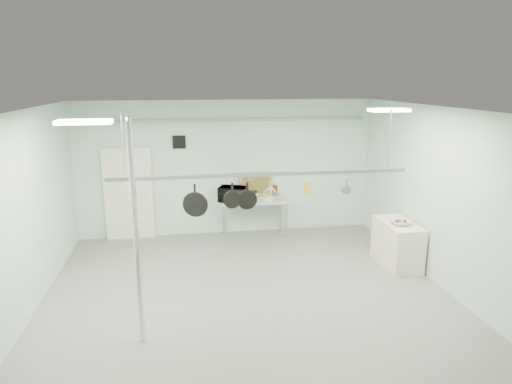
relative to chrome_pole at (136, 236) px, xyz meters
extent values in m
plane|color=gray|center=(1.70, 0.60, -1.60)|extent=(8.00, 8.00, 0.00)
cube|color=silver|center=(1.70, 0.60, 1.59)|extent=(7.00, 8.00, 0.02)
cube|color=#A7C8B9|center=(1.70, 4.59, 0.00)|extent=(7.00, 0.02, 3.20)
cube|color=#A7C8B9|center=(5.19, 0.60, 0.00)|extent=(0.02, 8.00, 3.20)
cube|color=silver|center=(-0.60, 4.54, -0.55)|extent=(1.10, 0.10, 2.20)
cube|color=black|center=(0.60, 4.57, 0.65)|extent=(0.30, 0.04, 0.30)
cylinder|color=gray|center=(1.70, 4.50, 1.15)|extent=(6.60, 0.07, 0.07)
cylinder|color=silver|center=(0.00, 0.00, 0.00)|extent=(0.08, 0.08, 3.20)
cube|color=#99B4A5|center=(2.30, 4.20, -0.72)|extent=(1.60, 0.70, 0.05)
cylinder|color=#B7B7BC|center=(1.58, 3.92, -1.17)|extent=(0.04, 0.04, 0.86)
cylinder|color=#B7B7BC|center=(1.58, 4.48, -1.17)|extent=(0.04, 0.04, 0.86)
cylinder|color=#B7B7BC|center=(3.02, 3.92, -1.17)|extent=(0.04, 0.04, 0.86)
cylinder|color=#B7B7BC|center=(3.02, 4.48, -1.17)|extent=(0.04, 0.04, 0.86)
cube|color=silver|center=(4.85, 2.00, -1.15)|extent=(0.60, 1.20, 0.90)
cube|color=#B7B7BC|center=(1.90, 0.90, 0.60)|extent=(4.80, 0.06, 0.06)
cylinder|color=#B7B7BC|center=(-0.20, 0.90, 1.10)|extent=(0.02, 0.02, 0.94)
cylinder|color=#B7B7BC|center=(4.00, 0.90, 1.10)|extent=(0.02, 0.02, 0.94)
cube|color=white|center=(-0.50, -0.20, 1.56)|extent=(0.65, 0.30, 0.05)
cube|color=white|center=(4.10, 1.20, 1.56)|extent=(0.65, 0.30, 0.05)
imported|color=black|center=(1.79, 4.11, -0.52)|extent=(0.74, 0.62, 0.34)
cylinder|color=silver|center=(2.26, 4.01, -0.59)|extent=(0.18, 0.18, 0.21)
cube|color=gold|center=(2.40, 4.50, -0.41)|extent=(0.79, 0.17, 0.58)
cube|color=#321E11|center=(2.77, 4.50, -0.57)|extent=(0.30, 0.09, 0.25)
imported|color=silver|center=(4.82, 1.87, -0.65)|extent=(0.42, 0.42, 0.10)
camera|label=1|loc=(0.66, -6.05, 2.07)|focal=32.00mm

